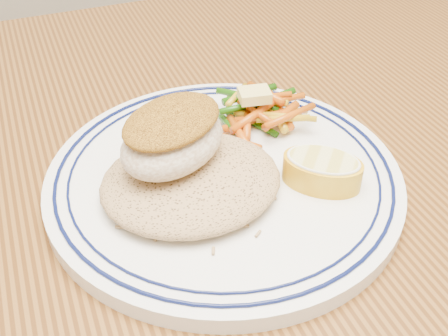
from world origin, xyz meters
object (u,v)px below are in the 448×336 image
at_px(fish_fillet, 172,136).
at_px(dining_table, 185,291).
at_px(plate, 224,178).
at_px(lemon_wedge, 322,169).
at_px(vegetable_pile, 260,111).
at_px(rice_pilaf, 191,178).

bearing_deg(fish_fillet, dining_table, -100.77).
xyz_separation_m(plate, lemon_wedge, (0.07, -0.04, 0.02)).
relative_size(dining_table, vegetable_pile, 15.02).
height_order(dining_table, rice_pilaf, rice_pilaf).
xyz_separation_m(plate, vegetable_pile, (0.06, 0.06, 0.02)).
relative_size(plate, rice_pilaf, 2.05).
bearing_deg(plate, lemon_wedge, -31.07).
xyz_separation_m(dining_table, plate, (0.05, 0.02, 0.11)).
height_order(rice_pilaf, lemon_wedge, rice_pilaf).
distance_m(dining_table, rice_pilaf, 0.13).
bearing_deg(rice_pilaf, fish_fillet, 115.80).
bearing_deg(vegetable_pile, dining_table, -143.84).
height_order(dining_table, lemon_wedge, lemon_wedge).
bearing_deg(dining_table, lemon_wedge, -10.99).
xyz_separation_m(dining_table, lemon_wedge, (0.12, -0.02, 0.13)).
height_order(rice_pilaf, vegetable_pile, same).
distance_m(dining_table, lemon_wedge, 0.17).
xyz_separation_m(vegetable_pile, lemon_wedge, (0.01, -0.10, 0.00)).
bearing_deg(lemon_wedge, rice_pilaf, 164.20).
height_order(plate, vegetable_pile, vegetable_pile).
relative_size(fish_fillet, vegetable_pile, 1.18).
xyz_separation_m(rice_pilaf, lemon_wedge, (0.10, -0.03, -0.00)).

